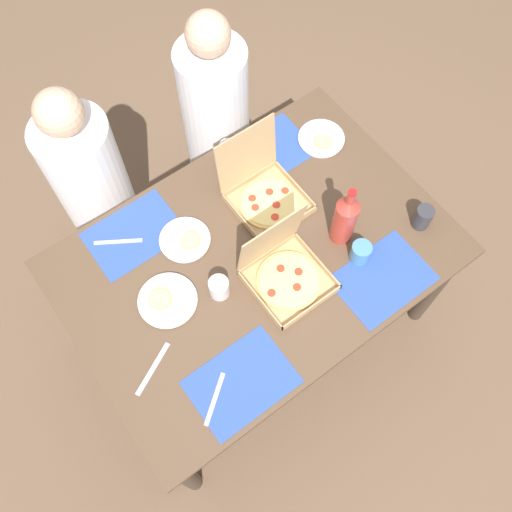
# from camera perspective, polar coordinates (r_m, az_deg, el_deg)

# --- Properties ---
(ground_plane) EXTENTS (6.00, 6.00, 0.00)m
(ground_plane) POSITION_cam_1_polar(r_m,az_deg,el_deg) (2.92, 0.00, -6.53)
(ground_plane) COLOR brown
(dining_table) EXTENTS (1.48, 1.03, 0.77)m
(dining_table) POSITION_cam_1_polar(r_m,az_deg,el_deg) (2.30, 0.00, -1.16)
(dining_table) COLOR #3F3328
(dining_table) RESTS_ON ground_plane
(placemat_near_left) EXTENTS (0.36, 0.26, 0.00)m
(placemat_near_left) POSITION_cam_1_polar(r_m,az_deg,el_deg) (2.04, -1.47, -12.58)
(placemat_near_left) COLOR #2D4C9E
(placemat_near_left) RESTS_ON dining_table
(placemat_near_right) EXTENTS (0.36, 0.26, 0.00)m
(placemat_near_right) POSITION_cam_1_polar(r_m,az_deg,el_deg) (2.22, 12.67, -2.24)
(placemat_near_right) COLOR #2D4C9E
(placemat_near_right) RESTS_ON dining_table
(placemat_far_left) EXTENTS (0.36, 0.26, 0.00)m
(placemat_far_left) POSITION_cam_1_polar(r_m,az_deg,el_deg) (2.30, -12.22, 2.18)
(placemat_far_left) COLOR #2D4C9E
(placemat_far_left) RESTS_ON dining_table
(placemat_far_right) EXTENTS (0.36, 0.26, 0.00)m
(placemat_far_right) POSITION_cam_1_polar(r_m,az_deg,el_deg) (2.45, 1.21, 10.44)
(placemat_far_right) COLOR #2D4C9E
(placemat_far_right) RESTS_ON dining_table
(pizza_box_corner_right) EXTENTS (0.28, 0.30, 0.31)m
(pizza_box_corner_right) POSITION_cam_1_polar(r_m,az_deg,el_deg) (2.28, 0.83, 6.42)
(pizza_box_corner_right) COLOR tan
(pizza_box_corner_right) RESTS_ON dining_table
(pizza_box_corner_left) EXTENTS (0.28, 0.28, 0.31)m
(pizza_box_corner_left) POSITION_cam_1_polar(r_m,az_deg,el_deg) (2.12, 2.94, -1.60)
(pizza_box_corner_left) COLOR tan
(pizza_box_corner_left) RESTS_ON dining_table
(plate_near_left) EXTENTS (0.20, 0.20, 0.03)m
(plate_near_left) POSITION_cam_1_polar(r_m,az_deg,el_deg) (2.50, 6.61, 11.64)
(plate_near_left) COLOR white
(plate_near_left) RESTS_ON dining_table
(plate_near_right) EXTENTS (0.22, 0.22, 0.03)m
(plate_near_right) POSITION_cam_1_polar(r_m,az_deg,el_deg) (2.14, -8.97, -4.46)
(plate_near_right) COLOR white
(plate_near_right) RESTS_ON dining_table
(plate_far_left) EXTENTS (0.20, 0.20, 0.03)m
(plate_far_left) POSITION_cam_1_polar(r_m,az_deg,el_deg) (2.24, -7.12, 1.60)
(plate_far_left) COLOR white
(plate_far_left) RESTS_ON dining_table
(soda_bottle) EXTENTS (0.09, 0.09, 0.32)m
(soda_bottle) POSITION_cam_1_polar(r_m,az_deg,el_deg) (2.15, 8.96, 3.74)
(soda_bottle) COLOR #B2382D
(soda_bottle) RESTS_ON dining_table
(cup_dark) EXTENTS (0.07, 0.07, 0.10)m
(cup_dark) POSITION_cam_1_polar(r_m,az_deg,el_deg) (2.40, -2.80, 10.43)
(cup_dark) COLOR silver
(cup_dark) RESTS_ON dining_table
(cup_clear_left) EXTENTS (0.07, 0.07, 0.10)m
(cup_clear_left) POSITION_cam_1_polar(r_m,az_deg,el_deg) (2.32, 16.47, 3.77)
(cup_clear_left) COLOR #333338
(cup_clear_left) RESTS_ON dining_table
(cup_spare) EXTENTS (0.08, 0.08, 0.09)m
(cup_spare) POSITION_cam_1_polar(r_m,az_deg,el_deg) (2.10, -3.74, -3.20)
(cup_spare) COLOR silver
(cup_spare) RESTS_ON dining_table
(cup_red) EXTENTS (0.08, 0.08, 0.09)m
(cup_red) POSITION_cam_1_polar(r_m,az_deg,el_deg) (2.20, 10.49, 0.37)
(cup_red) COLOR teal
(cup_red) RESTS_ON dining_table
(fork_by_far_left) EXTENTS (0.16, 0.13, 0.00)m
(fork_by_far_left) POSITION_cam_1_polar(r_m,az_deg,el_deg) (2.03, -4.18, -14.18)
(fork_by_far_left) COLOR #B7B7BC
(fork_by_far_left) RESTS_ON dining_table
(knife_by_near_left) EXTENTS (0.20, 0.11, 0.00)m
(knife_by_near_left) POSITION_cam_1_polar(r_m,az_deg,el_deg) (2.08, -10.36, -11.13)
(knife_by_near_left) COLOR #B7B7BC
(knife_by_near_left) RESTS_ON dining_table
(fork_by_near_right) EXTENTS (0.17, 0.12, 0.00)m
(fork_by_near_right) POSITION_cam_1_polar(r_m,az_deg,el_deg) (2.29, -13.73, 1.41)
(fork_by_near_right) COLOR #B7B7BC
(fork_by_near_right) RESTS_ON dining_table
(diner_left_seat) EXTENTS (0.32, 0.32, 1.20)m
(diner_left_seat) POSITION_cam_1_polar(r_m,az_deg,el_deg) (2.71, -15.70, 6.05)
(diner_left_seat) COLOR white
(diner_left_seat) RESTS_ON ground_plane
(diner_right_seat) EXTENTS (0.32, 0.32, 1.20)m
(diner_right_seat) POSITION_cam_1_polar(r_m,az_deg,el_deg) (2.84, -3.98, 13.07)
(diner_right_seat) COLOR white
(diner_right_seat) RESTS_ON ground_plane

